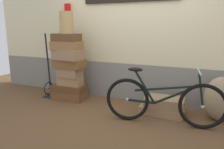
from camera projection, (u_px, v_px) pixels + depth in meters
ground at (119, 116)px, 3.64m from camera, size 8.52×5.20×0.06m
station_building at (137, 24)px, 4.07m from camera, size 6.52×0.74×2.90m
suitcase_0 at (70, 95)px, 4.37m from camera, size 0.65×0.43×0.15m
suitcase_1 at (69, 88)px, 4.35m from camera, size 0.66×0.43×0.13m
suitcase_2 at (70, 81)px, 4.30m from camera, size 0.48×0.27×0.17m
suitcase_3 at (70, 72)px, 4.26m from camera, size 0.45×0.29×0.18m
suitcase_4 at (70, 63)px, 4.22m from camera, size 0.58×0.34×0.16m
suitcase_5 at (68, 55)px, 4.14m from camera, size 0.57×0.37×0.18m
suitcase_6 at (67, 45)px, 4.14m from camera, size 0.57×0.37×0.16m
suitcase_7 at (66, 37)px, 4.11m from camera, size 0.51×0.31×0.14m
suitcase_8 at (162, 110)px, 3.63m from camera, size 0.73×0.44×0.13m
suitcase_9 at (164, 102)px, 3.57m from camera, size 0.64×0.41×0.16m
wicker_basket at (66, 23)px, 4.05m from camera, size 0.25×0.25×0.40m
luggage_trolley at (56, 82)px, 4.50m from camera, size 0.46×0.36×1.28m
burlap_sack at (221, 99)px, 3.32m from camera, size 0.48×0.41×0.68m
bicycle at (163, 101)px, 3.19m from camera, size 1.72×0.46×0.83m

